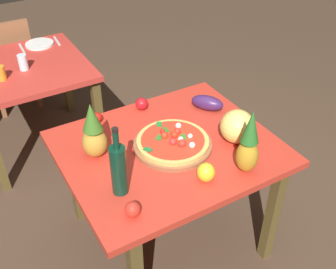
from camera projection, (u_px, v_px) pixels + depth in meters
ground_plane at (168, 234)px, 2.63m from camera, size 10.00×10.00×0.00m
display_table at (168, 158)px, 2.25m from camera, size 1.13×0.96×0.72m
background_table at (28, 79)px, 3.02m from camera, size 0.86×0.88×0.72m
dining_chair at (9, 60)px, 3.55m from camera, size 0.40×0.40×0.85m
pizza_board at (173, 145)px, 2.19m from camera, size 0.42×0.42×0.02m
pizza at (173, 141)px, 2.17m from camera, size 0.39×0.39×0.06m
wine_bottle at (119, 169)px, 1.85m from camera, size 0.08×0.08×0.36m
pineapple_left at (249, 145)px, 1.96m from camera, size 0.11×0.11×0.35m
pineapple_right at (94, 133)px, 2.06m from camera, size 0.13×0.13×0.31m
melon at (237, 126)px, 2.19m from camera, size 0.19×0.19×0.19m
bell_pepper at (206, 172)px, 1.97m from camera, size 0.09×0.09×0.10m
eggplant at (207, 103)px, 2.47m from camera, size 0.19×0.21×0.09m
tomato_near_board at (97, 117)px, 2.37m from camera, size 0.06×0.06×0.06m
tomato_beside_pepper at (133, 209)px, 1.79m from camera, size 0.07×0.07×0.07m
tomato_at_corner at (142, 104)px, 2.47m from camera, size 0.08×0.08×0.08m
drinking_glass_juice at (0, 73)px, 2.76m from camera, size 0.07×0.07×0.10m
drinking_glass_water at (23, 62)px, 2.87m from camera, size 0.06×0.06×0.11m
dinner_plate at (40, 44)px, 3.23m from camera, size 0.22×0.22×0.02m
fork_utensil at (22, 48)px, 3.18m from camera, size 0.02×0.18×0.01m
knife_utensil at (57, 41)px, 3.29m from camera, size 0.03×0.18×0.01m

